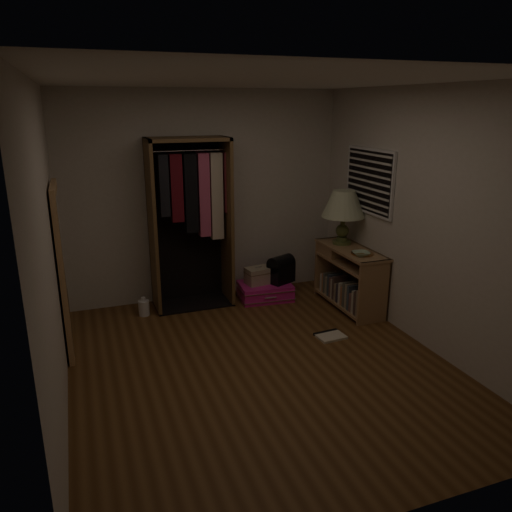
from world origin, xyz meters
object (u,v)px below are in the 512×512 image
(console_bookshelf, at_px, (348,276))
(white_jug, at_px, (144,308))
(floor_mirror, at_px, (63,270))
(table_lamp, at_px, (344,205))
(train_case, at_px, (258,276))
(open_wardrobe, at_px, (192,209))
(black_bag, at_px, (281,269))
(pink_suitcase, at_px, (265,291))

(console_bookshelf, bearing_deg, white_jug, 166.90)
(floor_mirror, relative_size, table_lamp, 2.56)
(train_case, distance_m, white_jug, 1.48)
(console_bookshelf, bearing_deg, table_lamp, 88.55)
(table_lamp, bearing_deg, open_wardrobe, 163.01)
(floor_mirror, xyz_separation_m, train_case, (2.28, 0.64, -0.54))
(floor_mirror, distance_m, black_bag, 2.68)
(floor_mirror, xyz_separation_m, table_lamp, (3.24, 0.24, 0.39))
(floor_mirror, distance_m, white_jug, 1.27)
(pink_suitcase, bearing_deg, floor_mirror, -160.88)
(console_bookshelf, xyz_separation_m, train_case, (-0.95, 0.60, -0.08))
(train_case, bearing_deg, white_jug, 172.90)
(pink_suitcase, relative_size, white_jug, 3.15)
(black_bag, bearing_deg, floor_mirror, 169.18)
(train_case, relative_size, white_jug, 1.52)
(pink_suitcase, xyz_separation_m, white_jug, (-1.55, 0.00, -0.01))
(open_wardrobe, bearing_deg, train_case, -9.71)
(pink_suitcase, height_order, train_case, train_case)
(pink_suitcase, relative_size, train_case, 2.07)
(console_bookshelf, xyz_separation_m, black_bag, (-0.66, 0.55, -0.01))
(black_bag, distance_m, table_lamp, 1.13)
(console_bookshelf, bearing_deg, open_wardrobe, 157.23)
(train_case, bearing_deg, floor_mirror, -172.95)
(black_bag, bearing_deg, table_lamp, -51.50)
(console_bookshelf, height_order, floor_mirror, floor_mirror)
(open_wardrobe, height_order, table_lamp, open_wardrobe)
(table_lamp, bearing_deg, floor_mirror, -175.84)
(black_bag, height_order, white_jug, black_bag)
(console_bookshelf, distance_m, black_bag, 0.86)
(pink_suitcase, distance_m, table_lamp, 1.48)
(black_bag, bearing_deg, pink_suitcase, 152.92)
(console_bookshelf, xyz_separation_m, pink_suitcase, (-0.87, 0.56, -0.29))
(console_bookshelf, distance_m, floor_mirror, 3.27)
(console_bookshelf, xyz_separation_m, open_wardrobe, (-1.75, 0.74, 0.82))
(floor_mirror, bearing_deg, pink_suitcase, 14.23)
(console_bookshelf, relative_size, pink_suitcase, 1.58)
(open_wardrobe, bearing_deg, pink_suitcase, -11.11)
(floor_mirror, bearing_deg, train_case, 15.57)
(console_bookshelf, distance_m, train_case, 1.13)
(open_wardrobe, xyz_separation_m, floor_mirror, (-1.49, -0.77, -0.36))
(pink_suitcase, xyz_separation_m, table_lamp, (0.88, -0.36, 1.13))
(black_bag, distance_m, white_jug, 1.78)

